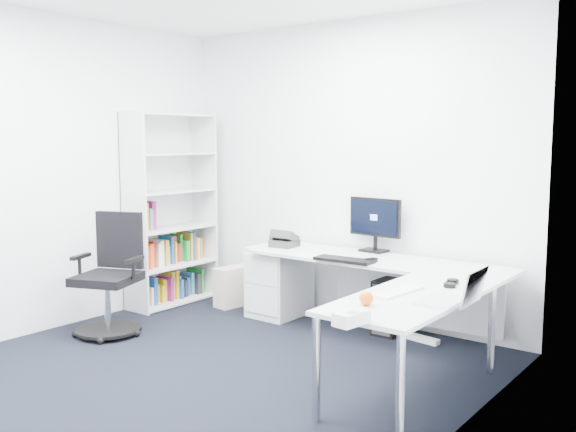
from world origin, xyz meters
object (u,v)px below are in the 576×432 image
Objects in this scene: laptop at (442,283)px; bookshelf at (171,209)px; monitor at (374,224)px; l_desk at (355,305)px; task_chair at (106,275)px.

bookshelf is at bearing 165.38° from laptop.
bookshelf is at bearing -161.08° from monitor.
l_desk is 1.32m from laptop.
l_desk is 6.72× the size of laptop.
laptop is at bearing -15.26° from task_chair.
bookshelf is 5.64× the size of laptop.
bookshelf is 3.74× the size of monitor.
monitor is 1.77m from laptop.
l_desk is at bearing -70.05° from monitor.
task_chair is (0.36, -1.06, -0.44)m from bookshelf.
monitor is at bearing 131.51° from laptop.
monitor reaches higher than laptop.
bookshelf reaches higher than monitor.
bookshelf is 2.08m from monitor.
monitor is at bearing 106.17° from l_desk.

